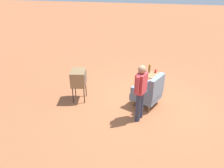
% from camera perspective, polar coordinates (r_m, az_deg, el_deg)
% --- Properties ---
extents(ground_plane, '(60.00, 60.00, 0.00)m').
position_cam_1_polar(ground_plane, '(6.91, 9.11, -5.26)').
color(ground_plane, '#A05B38').
extents(armchair, '(1.00, 1.01, 1.06)m').
position_cam_1_polar(armchair, '(6.58, 10.02, -2.05)').
color(armchair, '#937047').
rests_on(armchair, ground).
extents(side_table, '(0.56, 0.56, 0.62)m').
position_cam_1_polar(side_table, '(7.50, 10.57, 1.89)').
color(side_table, black).
rests_on(side_table, ground).
extents(tv_on_stand, '(0.68, 0.56, 1.03)m').
position_cam_1_polar(tv_on_stand, '(6.77, -9.01, 1.61)').
color(tv_on_stand, black).
rests_on(tv_on_stand, ground).
extents(person_standing, '(0.55, 0.31, 1.64)m').
position_cam_1_polar(person_standing, '(5.70, 7.75, -1.59)').
color(person_standing, '#2D3347').
rests_on(person_standing, ground).
extents(soda_can_blue, '(0.07, 0.07, 0.12)m').
position_cam_1_polar(soda_can_blue, '(7.32, 9.41, 2.68)').
color(soda_can_blue, blue).
rests_on(soda_can_blue, side_table).
extents(bottle_tall_amber, '(0.07, 0.07, 0.30)m').
position_cam_1_polar(bottle_tall_amber, '(7.55, 10.05, 4.12)').
color(bottle_tall_amber, brown).
rests_on(bottle_tall_amber, side_table).
extents(soda_can_red, '(0.07, 0.07, 0.12)m').
position_cam_1_polar(soda_can_red, '(7.61, 11.67, 3.42)').
color(soda_can_red, red).
rests_on(soda_can_red, side_table).
extents(flower_vase, '(0.15, 0.10, 0.27)m').
position_cam_1_polar(flower_vase, '(7.22, 8.86, 3.10)').
color(flower_vase, silver).
rests_on(flower_vase, side_table).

